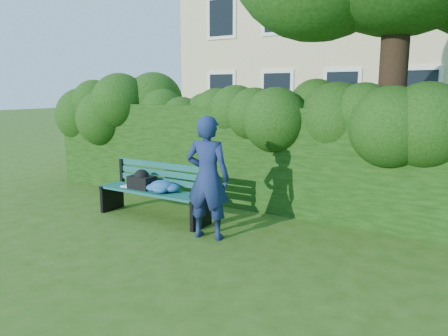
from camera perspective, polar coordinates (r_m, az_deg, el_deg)
The scene contains 4 objects.
ground at distance 6.20m, azimuth -2.99°, elevation -9.52°, with size 80.00×80.00×0.00m, color #2D4F11.
hedge at distance 7.83m, azimuth 6.24°, elevation 1.40°, with size 10.00×1.00×1.80m.
park_bench at distance 7.25m, azimuth -9.02°, elevation -2.60°, with size 2.02×0.56×0.89m.
man_reading at distance 6.11m, azimuth -2.14°, elevation -1.29°, with size 0.64×0.42×1.75m, color navy.
Camera 1 is at (3.37, -4.77, 2.10)m, focal length 35.00 mm.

